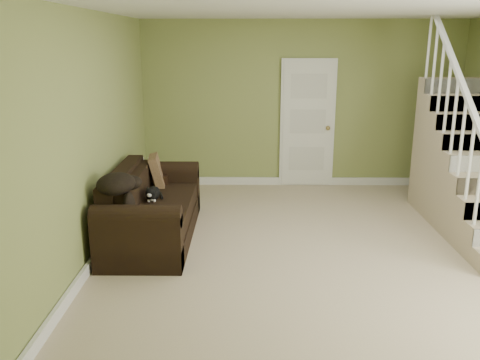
{
  "coord_description": "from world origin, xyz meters",
  "views": [
    {
      "loc": [
        -0.87,
        -5.29,
        2.3
      ],
      "look_at": [
        -0.94,
        0.39,
        0.72
      ],
      "focal_mm": 38.0,
      "sensor_mm": 36.0,
      "label": 1
    }
  ],
  "objects_px": {
    "cat": "(152,194)",
    "banana": "(157,214)",
    "sofa": "(150,212)",
    "side_table": "(151,192)"
  },
  "relations": [
    {
      "from": "sofa",
      "to": "cat",
      "type": "xyz_separation_m",
      "value": [
        0.03,
        0.05,
        0.22
      ]
    },
    {
      "from": "banana",
      "to": "cat",
      "type": "bearing_deg",
      "value": 89.56
    },
    {
      "from": "banana",
      "to": "sofa",
      "type": "bearing_deg",
      "value": 94.05
    },
    {
      "from": "sofa",
      "to": "cat",
      "type": "relative_size",
      "value": 4.73
    },
    {
      "from": "cat",
      "to": "banana",
      "type": "bearing_deg",
      "value": -73.55
    },
    {
      "from": "sofa",
      "to": "cat",
      "type": "height_order",
      "value": "sofa"
    },
    {
      "from": "cat",
      "to": "banana",
      "type": "xyz_separation_m",
      "value": [
        0.15,
        -0.56,
        -0.05
      ]
    },
    {
      "from": "sofa",
      "to": "banana",
      "type": "relative_size",
      "value": 10.44
    },
    {
      "from": "side_table",
      "to": "cat",
      "type": "height_order",
      "value": "side_table"
    },
    {
      "from": "side_table",
      "to": "cat",
      "type": "bearing_deg",
      "value": -77.44
    }
  ]
}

